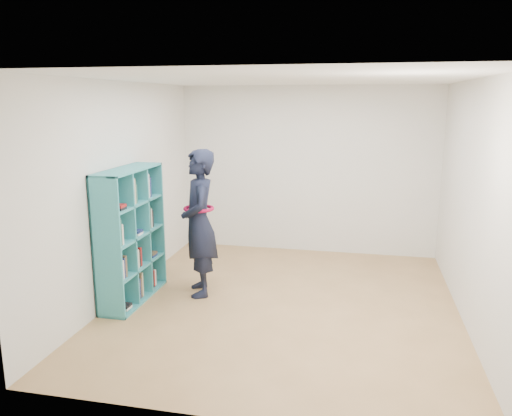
# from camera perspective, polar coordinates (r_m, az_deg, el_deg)

# --- Properties ---
(floor) EXTENTS (4.50, 4.50, 0.00)m
(floor) POSITION_cam_1_polar(r_m,az_deg,el_deg) (6.04, 3.17, -10.95)
(floor) COLOR olive
(floor) RESTS_ON ground
(ceiling) EXTENTS (4.50, 4.50, 0.00)m
(ceiling) POSITION_cam_1_polar(r_m,az_deg,el_deg) (5.56, 3.49, 14.51)
(ceiling) COLOR white
(ceiling) RESTS_ON wall_back
(wall_left) EXTENTS (0.02, 4.50, 2.60)m
(wall_left) POSITION_cam_1_polar(r_m,az_deg,el_deg) (6.28, -15.03, 1.94)
(wall_left) COLOR silver
(wall_left) RESTS_ON floor
(wall_right) EXTENTS (0.02, 4.50, 2.60)m
(wall_right) POSITION_cam_1_polar(r_m,az_deg,el_deg) (5.71, 23.55, 0.33)
(wall_right) COLOR silver
(wall_right) RESTS_ON floor
(wall_back) EXTENTS (4.00, 0.02, 2.60)m
(wall_back) POSITION_cam_1_polar(r_m,az_deg,el_deg) (7.86, 5.87, 4.30)
(wall_back) COLOR silver
(wall_back) RESTS_ON floor
(wall_front) EXTENTS (4.00, 0.02, 2.60)m
(wall_front) POSITION_cam_1_polar(r_m,az_deg,el_deg) (3.52, -2.40, -5.62)
(wall_front) COLOR silver
(wall_front) RESTS_ON floor
(bookshelf) EXTENTS (0.35, 1.20, 1.60)m
(bookshelf) POSITION_cam_1_polar(r_m,az_deg,el_deg) (6.14, -14.31, -3.21)
(bookshelf) COLOR teal
(bookshelf) RESTS_ON floor
(person) EXTENTS (0.65, 0.78, 1.81)m
(person) POSITION_cam_1_polar(r_m,az_deg,el_deg) (6.13, -6.52, -1.72)
(person) COLOR black
(person) RESTS_ON floor
(smartphone) EXTENTS (0.07, 0.08, 0.14)m
(smartphone) POSITION_cam_1_polar(r_m,az_deg,el_deg) (6.17, -7.98, -0.55)
(smartphone) COLOR silver
(smartphone) RESTS_ON person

